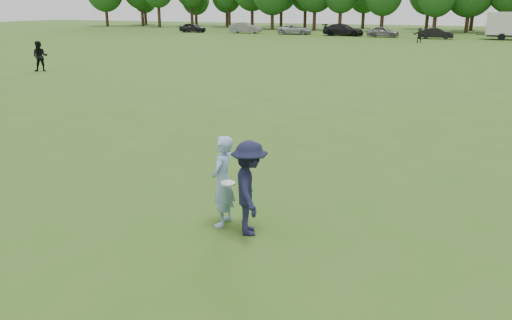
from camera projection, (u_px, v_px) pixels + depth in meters
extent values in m
plane|color=#345919|center=(257.00, 235.00, 9.38)|extent=(200.00, 200.00, 0.00)
imported|color=#8FB5DE|center=(223.00, 181.00, 9.60)|extent=(0.47, 0.68, 1.80)
imported|color=#171832|center=(249.00, 188.00, 9.23)|extent=(1.13, 1.34, 1.81)
imported|color=black|center=(40.00, 56.00, 31.70)|extent=(1.17, 1.12, 1.91)
imported|color=#242424|center=(420.00, 35.00, 55.42)|extent=(1.56, 0.78, 1.61)
imported|color=black|center=(193.00, 28.00, 74.96)|extent=(4.04, 1.63, 1.38)
imported|color=slate|center=(245.00, 28.00, 72.90)|extent=(4.75, 1.96, 1.53)
imported|color=#A8A9AD|center=(295.00, 30.00, 69.98)|extent=(4.98, 2.60, 1.34)
imported|color=black|center=(343.00, 30.00, 66.88)|extent=(5.48, 2.34, 1.58)
imported|color=slate|center=(383.00, 32.00, 64.17)|extent=(4.11, 1.73, 1.39)
imported|color=black|center=(437.00, 33.00, 61.10)|extent=(4.05, 1.53, 1.32)
cylinder|color=white|center=(228.00, 183.00, 9.32)|extent=(0.30, 0.30, 0.05)
cylinder|color=black|center=(502.00, 37.00, 58.79)|extent=(0.80, 0.25, 0.80)
cylinder|color=black|center=(501.00, 36.00, 60.99)|extent=(0.80, 0.25, 0.80)
cube|color=#333333|center=(481.00, 35.00, 60.65)|extent=(1.20, 0.15, 0.12)
cylinder|color=#332114|center=(107.00, 16.00, 94.63)|extent=(0.56, 0.56, 3.63)
cylinder|color=#332114|center=(142.00, 15.00, 96.35)|extent=(0.56, 0.56, 4.13)
cylinder|color=#332114|center=(159.00, 15.00, 90.91)|extent=(0.56, 0.56, 4.18)
cylinder|color=#332114|center=(192.00, 15.00, 92.16)|extent=(0.56, 0.56, 4.26)
cylinder|color=#332114|center=(229.00, 16.00, 91.08)|extent=(0.56, 0.56, 3.91)
cylinder|color=#332114|center=(252.00, 17.00, 87.60)|extent=(0.56, 0.56, 3.83)
cylinder|color=#332114|center=(272.00, 19.00, 83.28)|extent=(0.56, 0.56, 3.25)
cylinder|color=#332114|center=(314.00, 18.00, 80.96)|extent=(0.56, 0.56, 3.71)
cylinder|color=#332114|center=(340.00, 20.00, 79.08)|extent=(0.56, 0.56, 3.46)
cylinder|color=#332114|center=(382.00, 21.00, 76.59)|extent=(0.56, 0.56, 3.14)
cylinder|color=#332114|center=(435.00, 22.00, 73.56)|extent=(0.56, 0.56, 3.01)
cylinder|color=#332114|center=(467.00, 21.00, 74.01)|extent=(0.56, 0.56, 3.23)
cylinder|color=#332114|center=(508.00, 20.00, 71.86)|extent=(0.56, 0.56, 3.77)
cylinder|color=#332114|center=(146.00, 17.00, 101.96)|extent=(0.56, 0.56, 2.97)
cylinder|color=#332114|center=(196.00, 18.00, 98.91)|extent=(0.56, 0.56, 2.73)
cylinder|color=#332114|center=(227.00, 17.00, 94.66)|extent=(0.56, 0.56, 3.25)
cylinder|color=#332114|center=(281.00, 17.00, 93.65)|extent=(0.56, 0.56, 3.62)
cylinder|color=#332114|center=(305.00, 17.00, 89.41)|extent=(0.56, 0.56, 3.61)
cylinder|color=#332114|center=(363.00, 19.00, 86.16)|extent=(0.56, 0.56, 3.29)
cylinder|color=#332114|center=(427.00, 19.00, 83.64)|extent=(0.56, 0.56, 3.28)
cylinder|color=#332114|center=(472.00, 21.00, 79.77)|extent=(0.56, 0.56, 3.11)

